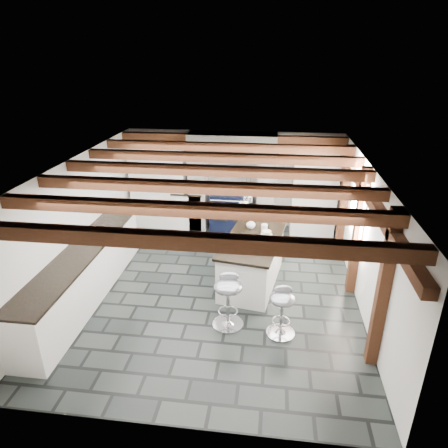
# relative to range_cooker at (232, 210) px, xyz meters

# --- Properties ---
(ground) EXTENTS (6.00, 6.00, 0.00)m
(ground) POSITION_rel_range_cooker_xyz_m (0.00, -2.68, -0.47)
(ground) COLOR black
(ground) RESTS_ON ground
(room_shell) EXTENTS (6.00, 6.03, 6.00)m
(room_shell) POSITION_rel_range_cooker_xyz_m (-0.61, -1.26, 0.60)
(room_shell) COLOR silver
(room_shell) RESTS_ON ground
(range_cooker) EXTENTS (1.00, 0.63, 0.99)m
(range_cooker) POSITION_rel_range_cooker_xyz_m (0.00, 0.00, 0.00)
(range_cooker) COLOR black
(range_cooker) RESTS_ON ground
(kitchen_island) EXTENTS (1.22, 1.93, 1.19)m
(kitchen_island) POSITION_rel_range_cooker_xyz_m (0.64, -2.42, -0.01)
(kitchen_island) COLOR white
(kitchen_island) RESTS_ON ground
(bar_stool_near) EXTENTS (0.46, 0.46, 0.81)m
(bar_stool_near) POSITION_rel_range_cooker_xyz_m (1.17, -3.84, 0.04)
(bar_stool_near) COLOR silver
(bar_stool_near) RESTS_ON ground
(bar_stool_far) EXTENTS (0.50, 0.50, 0.90)m
(bar_stool_far) POSITION_rel_range_cooker_xyz_m (0.35, -3.73, 0.10)
(bar_stool_far) COLOR silver
(bar_stool_far) RESTS_ON ground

